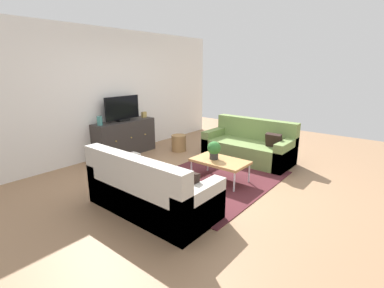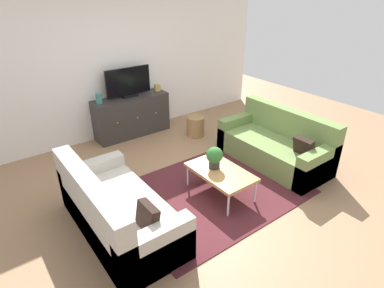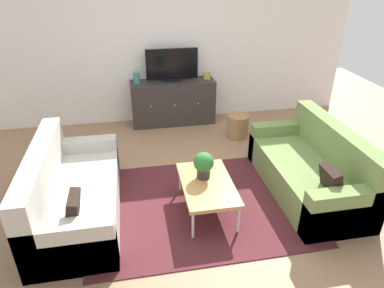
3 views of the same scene
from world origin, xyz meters
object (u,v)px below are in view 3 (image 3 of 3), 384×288
Objects in this scene: potted_plant at (204,164)px; wicker_basket at (238,126)px; couch_right_side at (313,171)px; coffee_table at (207,185)px; glass_vase at (137,78)px; mantel_clock at (207,76)px; couch_left_side at (70,197)px; tv_console at (173,102)px; flat_screen_tv at (172,65)px.

potted_plant is 1.91m from wicker_basket.
couch_right_side is 5.80× the size of potted_plant.
couch_right_side reaches higher than potted_plant.
potted_plant is (-0.02, 0.12, 0.20)m from coffee_table.
glass_vase is 1.19m from mantel_clock.
coffee_table is 7.26× the size of mantel_clock.
wicker_basket is at bearing 33.51° from couch_left_side.
potted_plant is (-1.39, -0.03, 0.27)m from couch_right_side.
tv_console is at bearing 120.73° from couch_right_side.
flat_screen_tv reaches higher than wicker_basket.
mantel_clock reaches higher than coffee_table.
potted_plant is 1.66× the size of glass_vase.
coffee_table is 0.23m from potted_plant.
potted_plant is at bearing -119.55° from wicker_basket.
coffee_table is 2.65m from glass_vase.
couch_right_side reaches higher than coffee_table.
wicker_basket is at bearing -26.67° from glass_vase.
mantel_clock is at bearing 0.00° from glass_vase.
couch_left_side is at bearing -121.71° from tv_console.
wicker_basket is (2.42, 1.60, -0.09)m from couch_left_side.
flat_screen_tv is (0.00, 0.02, 0.65)m from tv_console.
couch_right_side is at bearing -59.27° from tv_console.
coffee_table is at bearing -117.41° from wicker_basket.
couch_right_side is 1.67m from wicker_basket.
coffee_table is at bearing -5.77° from couch_left_side.
mantel_clock is 1.06m from wicker_basket.
flat_screen_tv is at bearing 90.90° from coffee_table.
tv_console reaches higher than potted_plant.
tv_console reaches higher than wicker_basket.
potted_plant is 0.82× the size of wicker_basket.
flat_screen_tv is 2.29× the size of wicker_basket.
tv_console is (-0.02, 2.41, -0.17)m from potted_plant.
tv_console is at bearing 90.91° from coffee_table.
couch_right_side is at bearing -59.48° from flat_screen_tv.
flat_screen_tv is at bearing 178.08° from mantel_clock.
couch_right_side is 1.38m from coffee_table.
mantel_clock is (0.60, -0.02, -0.20)m from flat_screen_tv.
tv_console is (1.47, 2.37, 0.10)m from couch_left_side.
potted_plant is 0.22× the size of tv_console.
glass_vase reaches higher than couch_right_side.
potted_plant is at bearing -75.63° from glass_vase.
couch_left_side is 5.80× the size of potted_plant.
coffee_table is (1.51, -0.15, 0.07)m from couch_left_side.
mantel_clock reaches higher than couch_left_side.
couch_right_side is 2.88m from flat_screen_tv.
glass_vase is at bearing -178.08° from flat_screen_tv.
potted_plant is 2.51m from glass_vase.
glass_vase is (-0.62, 2.41, 0.30)m from potted_plant.
wicker_basket is at bearing -39.27° from tv_console.
couch_left_side is at bearing -146.49° from wicker_basket.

